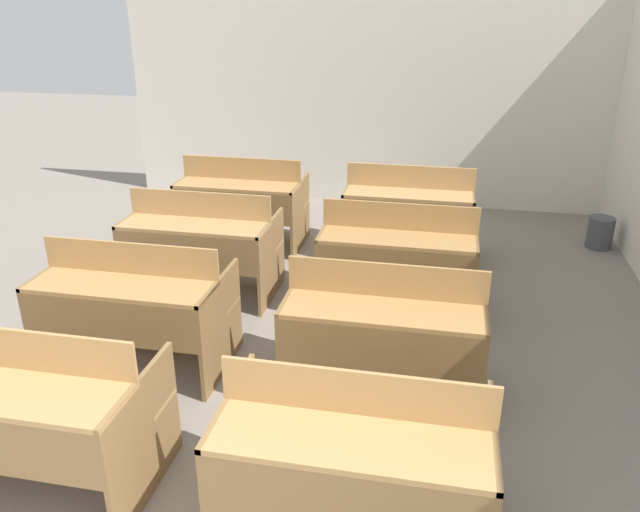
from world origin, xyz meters
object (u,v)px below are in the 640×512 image
bench_second_right (384,329)px  bench_third_left (201,242)px  bench_third_right (398,256)px  bench_second_left (134,304)px  bench_back_left (242,201)px  bench_front_right (354,457)px  bench_back_right (409,210)px  wastepaper_bin (600,233)px  bench_front_left (28,408)px

bench_second_right → bench_third_left: size_ratio=1.00×
bench_third_right → bench_second_left: bearing=-144.4°
bench_second_right → bench_back_left: (-1.76, 2.45, 0.00)m
bench_third_left → bench_third_right: 1.72m
bench_front_right → bench_back_right: (-0.00, 3.71, 0.00)m
bench_back_left → bench_third_right: bearing=-34.5°
bench_front_right → bench_second_left: 2.14m
bench_front_right → bench_back_right: 3.71m
bench_front_right → bench_second_right: same height
bench_back_right → bench_second_left: bearing=-125.2°
bench_second_right → bench_third_right: 1.25m
bench_second_left → bench_back_right: size_ratio=1.00×
bench_third_left → bench_back_right: 2.13m
bench_back_right → bench_second_right: bearing=-89.7°
bench_third_right → wastepaper_bin: bearing=42.8°
bench_front_left → wastepaper_bin: bench_front_left is taller
bench_third_left → bench_back_right: bearing=36.2°
bench_third_left → wastepaper_bin: bench_third_left is taller
bench_front_left → bench_back_left: 3.66m
bench_front_left → bench_front_right: size_ratio=1.00×
bench_second_left → bench_third_left: 1.21m
bench_third_left → bench_third_right: (1.72, 0.03, 0.00)m
bench_third_left → bench_back_left: (-0.03, 1.23, 0.00)m
bench_third_right → bench_front_left: bearing=-125.0°
bench_second_left → wastepaper_bin: (3.74, 3.09, -0.32)m
bench_second_right → bench_back_left: same height
bench_second_right → bench_third_right: same height
bench_front_left → wastepaper_bin: 5.70m
bench_third_left → wastepaper_bin: size_ratio=3.79×
bench_front_left → bench_second_left: (-0.02, 1.21, 0.00)m
bench_front_left → bench_back_left: bearing=90.3°
bench_front_left → bench_third_left: 2.43m
bench_third_right → bench_back_right: (0.00, 1.23, 0.00)m
bench_third_right → bench_back_left: bearing=145.5°
bench_third_right → bench_back_left: size_ratio=1.00×
bench_front_left → bench_second_left: same height
bench_second_right → wastepaper_bin: (1.98, 3.10, -0.32)m
bench_second_right → wastepaper_bin: bearing=57.4°
bench_front_right → bench_second_right: 1.24m
bench_front_left → bench_back_right: 4.07m
bench_third_left → bench_third_right: size_ratio=1.00×
bench_third_right → bench_back_right: size_ratio=1.00×
wastepaper_bin → bench_back_left: bearing=-170.2°
bench_front_right → bench_back_left: size_ratio=1.00×
bench_third_left → bench_back_left: bearing=91.3°
bench_front_right → bench_second_left: (-1.75, 1.24, 0.00)m
bench_third_right → bench_back_right: same height
bench_front_right → wastepaper_bin: bench_front_right is taller
bench_back_right → wastepaper_bin: size_ratio=3.79×
bench_front_right → bench_third_right: (-0.01, 2.49, 0.00)m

